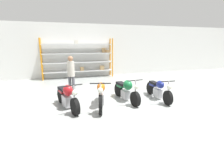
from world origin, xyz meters
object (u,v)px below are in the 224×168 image
(shelving_rack, at_px, (80,58))
(person_browsing, at_px, (71,72))
(motorcycle_red, at_px, (67,97))
(motorcycle_green, at_px, (126,90))
(motorcycle_orange, at_px, (101,94))
(motorcycle_blue, at_px, (158,90))

(shelving_rack, bearing_deg, person_browsing, -103.68)
(motorcycle_red, distance_m, motorcycle_green, 2.35)
(motorcycle_red, height_order, person_browsing, person_browsing)
(motorcycle_orange, height_order, person_browsing, person_browsing)
(shelving_rack, xyz_separation_m, motorcycle_blue, (2.42, -5.79, -0.92))
(motorcycle_blue, xyz_separation_m, person_browsing, (-3.40, 1.77, 0.63))
(person_browsing, bearing_deg, motorcycle_orange, 59.54)
(motorcycle_green, bearing_deg, motorcycle_orange, -78.38)
(shelving_rack, bearing_deg, motorcycle_red, -102.71)
(motorcycle_red, relative_size, motorcycle_blue, 0.97)
(shelving_rack, distance_m, motorcycle_red, 5.93)
(motorcycle_blue, distance_m, person_browsing, 3.89)
(motorcycle_orange, bearing_deg, person_browsing, -139.24)
(motorcycle_blue, relative_size, person_browsing, 1.17)
(motorcycle_orange, distance_m, person_browsing, 2.19)
(motorcycle_orange, height_order, motorcycle_green, motorcycle_orange)
(shelving_rack, bearing_deg, motorcycle_orange, -90.84)
(motorcycle_red, bearing_deg, motorcycle_orange, 64.64)
(motorcycle_green, xyz_separation_m, person_browsing, (-2.03, 1.56, 0.60))
(motorcycle_orange, xyz_separation_m, person_browsing, (-0.89, 1.92, 0.55))
(motorcycle_orange, bearing_deg, shelving_rack, -164.92)
(shelving_rack, relative_size, motorcycle_red, 2.35)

